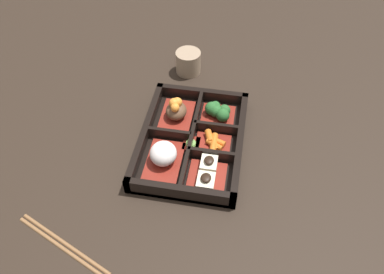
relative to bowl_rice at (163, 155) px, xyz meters
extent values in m
plane|color=black|center=(0.07, -0.05, -0.03)|extent=(3.00, 3.00, 0.00)
cube|color=black|center=(0.07, -0.05, -0.03)|extent=(0.30, 0.22, 0.01)
cube|color=black|center=(0.07, -0.15, -0.01)|extent=(0.30, 0.01, 0.04)
cube|color=black|center=(0.07, 0.06, -0.01)|extent=(0.30, 0.01, 0.04)
cube|color=black|center=(-0.08, -0.05, -0.01)|extent=(0.01, 0.22, 0.04)
cube|color=black|center=(0.21, -0.05, -0.01)|extent=(0.01, 0.22, 0.04)
cube|color=black|center=(0.07, -0.05, -0.01)|extent=(0.27, 0.01, 0.04)
cube|color=black|center=(0.02, -0.10, -0.01)|extent=(0.01, 0.10, 0.04)
cube|color=black|center=(0.10, -0.10, -0.01)|extent=(0.01, 0.10, 0.04)
cube|color=black|center=(0.07, 0.00, -0.01)|extent=(0.01, 0.09, 0.04)
cube|color=maroon|center=(0.00, 0.00, -0.02)|extent=(0.11, 0.07, 0.01)
ellipsoid|color=silver|center=(0.00, 0.00, 0.01)|extent=(0.06, 0.06, 0.05)
cube|color=maroon|center=(0.13, 0.00, -0.02)|extent=(0.11, 0.07, 0.01)
ellipsoid|color=brown|center=(0.13, 0.00, 0.00)|extent=(0.05, 0.05, 0.03)
sphere|color=orange|center=(0.14, 0.00, 0.02)|extent=(0.02, 0.02, 0.02)
sphere|color=orange|center=(0.14, 0.00, 0.02)|extent=(0.02, 0.02, 0.02)
sphere|color=orange|center=(0.12, 0.00, 0.02)|extent=(0.02, 0.02, 0.02)
cube|color=maroon|center=(-0.02, -0.09, -0.02)|extent=(0.07, 0.08, 0.01)
cube|color=beige|center=(-0.04, -0.09, -0.01)|extent=(0.04, 0.03, 0.02)
ellipsoid|color=black|center=(-0.04, -0.09, 0.00)|extent=(0.02, 0.02, 0.01)
cube|color=beige|center=(0.00, -0.09, -0.01)|extent=(0.04, 0.03, 0.02)
ellipsoid|color=black|center=(0.00, -0.09, 0.00)|extent=(0.02, 0.02, 0.01)
cube|color=maroon|center=(0.06, -0.09, -0.02)|extent=(0.06, 0.08, 0.01)
cylinder|color=#D1661E|center=(0.06, -0.10, -0.01)|extent=(0.03, 0.04, 0.01)
cylinder|color=#D1661E|center=(0.07, -0.11, -0.01)|extent=(0.02, 0.04, 0.01)
cylinder|color=#D1661E|center=(0.06, -0.10, -0.01)|extent=(0.04, 0.03, 0.01)
cylinder|color=#D1661E|center=(0.06, -0.10, -0.01)|extent=(0.05, 0.02, 0.01)
cylinder|color=#D1661E|center=(0.08, -0.08, -0.01)|extent=(0.04, 0.03, 0.02)
cube|color=maroon|center=(0.15, -0.09, -0.02)|extent=(0.08, 0.08, 0.01)
sphere|color=#265B28|center=(0.16, -0.08, 0.00)|extent=(0.03, 0.03, 0.03)
sphere|color=#265B28|center=(0.16, -0.11, 0.00)|extent=(0.03, 0.03, 0.03)
sphere|color=#265B28|center=(0.17, -0.09, -0.01)|extent=(0.02, 0.02, 0.02)
sphere|color=#265B28|center=(0.15, -0.09, 0.00)|extent=(0.03, 0.03, 0.03)
sphere|color=#265B28|center=(0.16, -0.09, -0.01)|extent=(0.03, 0.03, 0.03)
sphere|color=#265B28|center=(0.14, -0.11, 0.00)|extent=(0.03, 0.03, 0.03)
cube|color=maroon|center=(0.06, -0.05, -0.02)|extent=(0.04, 0.04, 0.01)
cylinder|color=#75A84C|center=(0.05, -0.04, -0.01)|extent=(0.02, 0.02, 0.01)
cylinder|color=#75A84C|center=(0.06, -0.05, -0.02)|extent=(0.02, 0.02, 0.00)
cylinder|color=#75A84C|center=(0.05, -0.05, -0.02)|extent=(0.02, 0.02, 0.00)
cylinder|color=#75A84C|center=(0.05, -0.05, -0.01)|extent=(0.02, 0.02, 0.01)
cylinder|color=gray|center=(0.32, 0.01, 0.00)|extent=(0.07, 0.07, 0.06)
cylinder|color=#597A38|center=(0.32, 0.01, 0.02)|extent=(0.05, 0.05, 0.01)
cylinder|color=brown|center=(-0.21, 0.14, -0.03)|extent=(0.09, 0.20, 0.01)
cylinder|color=brown|center=(-0.21, 0.14, -0.03)|extent=(0.09, 0.20, 0.01)
camera|label=1|loc=(-0.47, -0.14, 0.60)|focal=35.00mm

